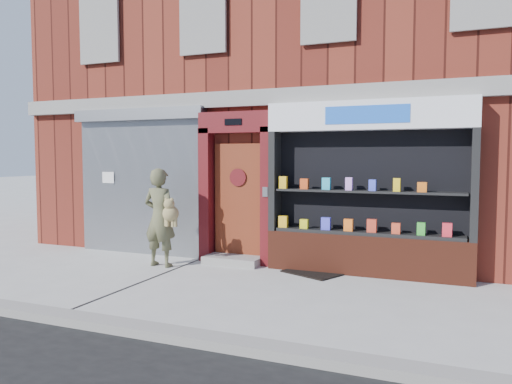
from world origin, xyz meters
The scene contains 8 objects.
ground centered at (0.00, 0.00, 0.00)m, with size 80.00×80.00×0.00m, color #9E9E99.
curb centered at (0.00, -2.15, 0.06)m, with size 60.00×0.30×0.12m, color gray.
building centered at (0.00, 5.99, 4.00)m, with size 12.00×8.16×8.00m.
shutter_bay centered at (-3.00, 1.93, 1.72)m, with size 3.10×0.30×3.04m.
red_door_bay centered at (-0.75, 1.86, 1.46)m, with size 1.52×0.58×2.90m.
pharmacy_bay centered at (1.75, 1.81, 1.37)m, with size 3.50×0.41×3.00m.
woman centered at (-1.91, 1.01, 0.93)m, with size 0.84×0.56×1.84m.
doormat centered at (0.87, 1.55, 0.01)m, with size 0.96×0.67×0.02m, color black.
Camera 1 is at (3.24, -6.82, 2.04)m, focal length 35.00 mm.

